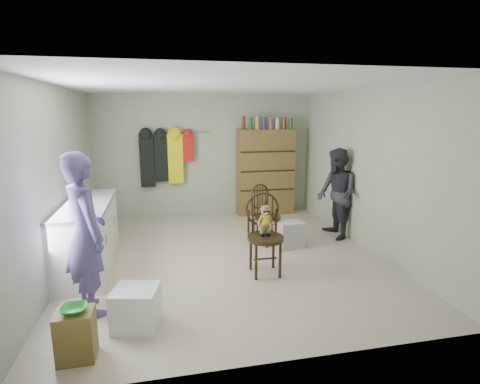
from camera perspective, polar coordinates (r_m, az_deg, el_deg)
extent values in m
plane|color=beige|center=(5.75, -2.05, -9.82)|extent=(5.00, 5.00, 0.00)
plane|color=#AAB295|center=(7.86, -5.32, 5.50)|extent=(4.50, 0.00, 4.50)
plane|color=#AAB295|center=(5.50, -25.92, 1.49)|extent=(0.00, 5.00, 5.00)
plane|color=#AAB295|center=(6.20, 18.81, 3.14)|extent=(0.00, 5.00, 5.00)
plane|color=white|center=(5.35, -2.26, 15.88)|extent=(5.00, 5.00, 0.00)
cube|color=silver|center=(5.62, -22.19, -6.40)|extent=(0.60, 1.80, 0.90)
cube|color=slate|center=(5.50, -22.57, -1.74)|extent=(0.64, 1.86, 0.04)
cylinder|color=#99999E|center=(5.12, -19.68, -6.92)|extent=(0.02, 0.02, 0.14)
cylinder|color=#99999E|center=(5.97, -18.60, -4.15)|extent=(0.02, 0.02, 0.14)
cube|color=brown|center=(3.80, -23.71, -19.38)|extent=(0.32, 0.27, 0.45)
imported|color=green|center=(3.68, -24.06, -15.99)|extent=(0.22, 0.22, 0.05)
cube|color=white|center=(4.10, -15.53, -16.62)|extent=(0.52, 0.50, 0.41)
cylinder|color=black|center=(5.01, 3.89, -7.01)|extent=(0.50, 0.50, 0.05)
cylinder|color=black|center=(4.92, 2.47, -10.67)|extent=(0.04, 0.04, 0.48)
cylinder|color=black|center=(5.00, 6.13, -10.36)|extent=(0.04, 0.04, 0.48)
cylinder|color=black|center=(5.23, 1.64, -9.28)|extent=(0.04, 0.04, 0.48)
cylinder|color=black|center=(5.30, 5.10, -9.02)|extent=(0.04, 0.04, 0.48)
torus|color=black|center=(5.09, 3.41, -2.62)|extent=(0.47, 0.04, 0.47)
cylinder|color=black|center=(5.08, 1.29, -4.51)|extent=(0.03, 0.03, 0.32)
cylinder|color=black|center=(5.17, 5.51, -4.27)|extent=(0.03, 0.03, 0.32)
cylinder|color=yellow|center=(4.96, 3.86, -4.30)|extent=(0.13, 0.13, 0.12)
cylinder|color=#475128|center=(4.99, 3.84, -5.65)|extent=(0.08, 0.08, 0.19)
sphere|color=#9E7042|center=(4.93, 3.88, -3.00)|extent=(0.12, 0.12, 0.12)
cylinder|color=#475128|center=(4.91, 3.89, -2.37)|extent=(0.10, 0.10, 0.04)
cube|color=black|center=(4.88, 4.06, -3.06)|extent=(0.08, 0.01, 0.02)
cylinder|color=black|center=(6.17, 4.11, -3.79)|extent=(0.60, 0.60, 0.04)
cylinder|color=black|center=(6.04, 4.09, -6.53)|extent=(0.04, 0.04, 0.44)
cylinder|color=black|center=(6.25, 5.99, -5.94)|extent=(0.04, 0.04, 0.44)
cylinder|color=black|center=(6.25, 2.11, -5.88)|extent=(0.04, 0.04, 0.44)
cylinder|color=black|center=(6.44, 4.00, -5.33)|extent=(0.04, 0.04, 0.44)
torus|color=black|center=(6.21, 3.00, -0.67)|extent=(0.39, 0.23, 0.43)
cylinder|color=black|center=(6.12, 1.87, -2.26)|extent=(0.03, 0.03, 0.29)
cylinder|color=black|center=(6.36, 4.18, -1.74)|extent=(0.03, 0.03, 0.29)
cube|color=#E57572|center=(6.12, 7.64, -6.44)|extent=(0.43, 0.35, 0.42)
imported|color=#52457F|center=(4.30, -22.48, -5.96)|extent=(0.67, 0.77, 1.76)
imported|color=#2D2B33|center=(6.59, 14.49, -0.28)|extent=(0.60, 0.77, 1.55)
cube|color=brown|center=(7.96, 3.88, 3.07)|extent=(1.20, 0.38, 1.80)
cube|color=black|center=(7.85, 4.23, 0.33)|extent=(1.16, 0.02, 0.03)
cube|color=black|center=(7.77, 4.27, 3.21)|extent=(1.16, 0.02, 0.03)
cube|color=black|center=(7.72, 4.32, 6.15)|extent=(1.16, 0.02, 0.03)
cylinder|color=#592D14|center=(7.65, 0.54, 10.49)|extent=(0.07, 0.07, 0.26)
cylinder|color=#19591E|center=(7.68, 1.59, 10.43)|extent=(0.08, 0.08, 0.25)
cylinder|color=#A59933|center=(7.71, 2.64, 10.52)|extent=(0.08, 0.08, 0.27)
cylinder|color=navy|center=(7.75, 3.68, 10.42)|extent=(0.08, 0.08, 0.24)
cylinder|color=#8C3F59|center=(7.79, 4.71, 10.30)|extent=(0.08, 0.08, 0.21)
cylinder|color=#B2B2B7|center=(7.83, 5.73, 10.33)|extent=(0.09, 0.09, 0.23)
cylinder|color=#592D14|center=(7.88, 6.73, 10.39)|extent=(0.09, 0.09, 0.24)
cylinder|color=#19591E|center=(7.92, 7.73, 10.32)|extent=(0.07, 0.07, 0.23)
cylinder|color=#99999E|center=(7.73, -8.32, 9.04)|extent=(1.00, 0.02, 0.02)
cube|color=black|center=(7.70, -13.98, 4.65)|extent=(0.28, 0.10, 1.05)
cube|color=black|center=(7.69, -11.91, 5.11)|extent=(0.26, 0.10, 0.95)
cube|color=yellow|center=(7.70, -9.81, 5.01)|extent=(0.30, 0.10, 1.00)
cube|color=red|center=(7.69, -7.92, 6.75)|extent=(0.22, 0.10, 0.55)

